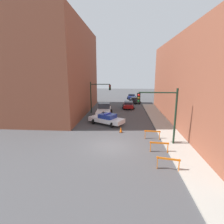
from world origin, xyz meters
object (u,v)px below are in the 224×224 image
Objects in this scene: traffic_light_far at (97,93)px; barrier_mid at (159,145)px; traffic_light_near at (163,108)px; parked_car_far at (132,96)px; white_truck at (104,110)px; parked_car_mid at (135,100)px; police_car at (107,119)px; traffic_cone at (121,130)px; barrier_front at (168,162)px; parked_car_near at (128,105)px; pedestrian_crossing at (103,116)px; barrier_back at (152,133)px.

traffic_light_far reaches higher than barrier_mid.
traffic_light_near is 29.67m from parked_car_far.
traffic_light_far is at bearing 117.32° from barrier_mid.
parked_car_mid is at bearing 63.59° from white_truck.
traffic_light_far is at bearing 47.90° from police_car.
traffic_light_far is 3.43m from white_truck.
white_truck is 1.24× the size of parked_car_far.
traffic_light_far is at bearing 113.08° from traffic_cone.
parked_car_far is 31.26m from barrier_mid.
barrier_front is at bearing -66.35° from traffic_light_far.
police_car is at bearing -104.95° from parked_car_near.
parked_car_far is 2.76× the size of barrier_mid.
barrier_front is at bearing -123.90° from police_car.
traffic_light_near reaches higher than white_truck.
pedestrian_crossing is (-5.16, -16.44, 0.19)m from parked_car_mid.
parked_car_near is 14.08m from traffic_cone.
white_truck is 8.35× the size of traffic_cone.
traffic_light_far is 16.65m from barrier_mid.
barrier_back is (2.14, -15.81, -0.06)m from parked_car_near.
pedestrian_crossing is at bearing -74.01° from traffic_light_far.
barrier_front is (6.33, -15.42, -0.29)m from white_truck.
police_car is at bearing -108.81° from parked_car_mid.
parked_car_near and parked_car_mid have the same top height.
traffic_light_near is 23.55m from parked_car_mid.
barrier_mid is at bearing -66.04° from white_truck.
parked_car_far is at bearing 92.16° from barrier_front.
traffic_light_near is at bearing 74.19° from barrier_mid.
traffic_cone is (-3.25, 1.78, -0.30)m from barrier_back.
barrier_mid is (1.20, -31.24, -0.06)m from parked_car_far.
traffic_light_near is 3.26× the size of barrier_back.
white_truck is (-0.92, 4.66, 0.18)m from police_car.
barrier_mid is at bearing -87.78° from barrier_back.
barrier_mid is (-0.50, -1.75, -2.91)m from traffic_light_near.
traffic_light_near is at bearing -38.37° from traffic_cone.
traffic_light_near is at bearing -60.55° from white_truck.
pedestrian_crossing reaches higher than barrier_back.
traffic_light_far is 3.13× the size of pedestrian_crossing.
parked_car_near is 18.98m from barrier_mid.
traffic_light_far is 14.01m from barrier_back.
pedestrian_crossing is 10.45m from barrier_mid.
parked_car_far is at bearing 92.20° from barrier_back.
traffic_cone is (2.87, -7.79, -0.59)m from white_truck.
parked_car_far is 34.07m from barrier_front.
barrier_mid is at bearing -62.68° from traffic_light_far.
barrier_mid is at bearing -84.12° from parked_car_far.
barrier_back is at bearing -84.13° from parked_car_far.
white_truck is at bearing -117.68° from parked_car_mid.
pedestrian_crossing reaches higher than barrier_mid.
parked_car_mid and parked_car_far have the same top height.
parked_car_mid is (4.65, 17.15, -0.05)m from police_car.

